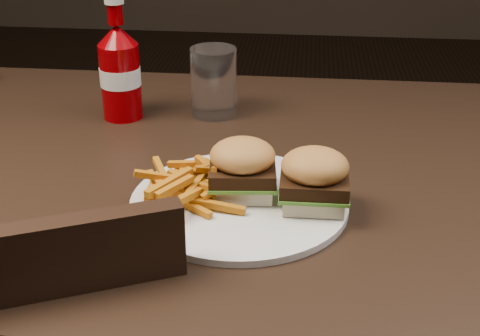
# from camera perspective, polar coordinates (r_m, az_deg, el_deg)

# --- Properties ---
(dining_table) EXTENTS (1.20, 0.80, 0.04)m
(dining_table) POSITION_cam_1_polar(r_m,az_deg,el_deg) (1.00, -4.20, -0.44)
(dining_table) COLOR black
(dining_table) RESTS_ON ground
(plate) EXTENTS (0.28, 0.28, 0.01)m
(plate) POSITION_cam_1_polar(r_m,az_deg,el_deg) (0.87, -0.07, -2.94)
(plate) COLOR white
(plate) RESTS_ON dining_table
(sandwich_half_a) EXTENTS (0.08, 0.08, 0.02)m
(sandwich_half_a) POSITION_cam_1_polar(r_m,az_deg,el_deg) (0.88, 0.22, -1.57)
(sandwich_half_a) COLOR beige
(sandwich_half_a) RESTS_ON plate
(sandwich_half_b) EXTENTS (0.08, 0.07, 0.02)m
(sandwich_half_b) POSITION_cam_1_polar(r_m,az_deg,el_deg) (0.86, 6.27, -2.51)
(sandwich_half_b) COLOR beige
(sandwich_half_b) RESTS_ON plate
(fries_pile) EXTENTS (0.15, 0.15, 0.05)m
(fries_pile) POSITION_cam_1_polar(r_m,az_deg,el_deg) (0.87, -4.13, -1.22)
(fries_pile) COLOR #C75700
(fries_pile) RESTS_ON plate
(ketchup_bottle) EXTENTS (0.07, 0.07, 0.13)m
(ketchup_bottle) POSITION_cam_1_polar(r_m,az_deg,el_deg) (1.15, -10.12, 7.11)
(ketchup_bottle) COLOR #7B0004
(ketchup_bottle) RESTS_ON dining_table
(tumbler) EXTENTS (0.10, 0.10, 0.12)m
(tumbler) POSITION_cam_1_polar(r_m,az_deg,el_deg) (1.15, -2.26, 7.21)
(tumbler) COLOR white
(tumbler) RESTS_ON dining_table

